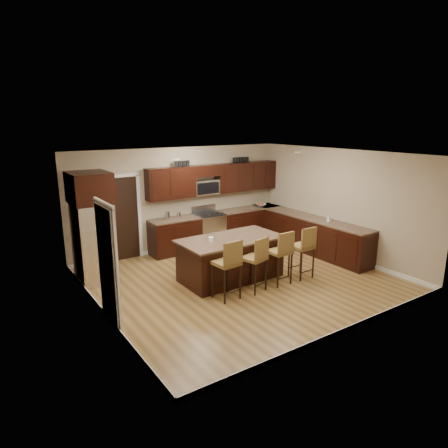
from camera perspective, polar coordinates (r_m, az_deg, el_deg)
floor at (r=8.75m, az=2.51°, el=-7.99°), size 6.00×6.00×0.00m
ceiling at (r=8.11m, az=2.72°, el=9.92°), size 6.00×6.00×0.00m
wall_back at (r=10.62m, az=-6.23°, el=3.57°), size 6.00×0.00×6.00m
wall_left at (r=7.04m, az=-17.50°, el=-2.65°), size 0.00×5.50×5.50m
wall_right at (r=10.35m, az=16.13°, el=2.81°), size 0.00×5.50×5.50m
base_cabinets at (r=10.79m, az=6.15°, el=-1.10°), size 4.02×3.96×0.92m
upper_cabinets at (r=10.91m, az=-1.01°, el=6.56°), size 4.00×0.33×0.80m
range at (r=10.89m, az=-2.20°, el=-0.83°), size 0.76×0.64×1.11m
microwave at (r=10.77m, az=-2.69°, el=5.26°), size 0.76×0.31×0.40m
doorway at (r=10.03m, az=-14.50°, el=0.68°), size 0.85×0.03×2.06m
pantry_door at (r=6.87m, az=-16.41°, el=-5.89°), size 0.03×0.80×2.04m
letter_decor at (r=10.78m, az=-1.66°, el=8.89°), size 2.20×0.03×0.15m
island at (r=8.68m, az=0.96°, el=-5.12°), size 2.24×1.19×0.92m
stool_left at (r=7.58m, az=0.67°, el=-5.57°), size 0.48×0.48×1.19m
stool_mid at (r=7.97m, az=4.66°, el=-4.86°), size 0.52×0.52×1.14m
stool_right at (r=8.37m, az=8.22°, el=-3.91°), size 0.44×0.44×1.16m
refrigerator at (r=8.75m, az=-18.27°, el=-0.36°), size 0.79×0.92×2.35m
floor_mat at (r=10.48m, az=-0.56°, el=-4.08°), size 1.02×0.77×0.01m
fruit_bowl at (r=11.79m, az=5.28°, el=2.74°), size 0.38×0.38×0.07m
soap_bottle at (r=10.22m, az=14.78°, el=0.78°), size 0.08×0.09×0.17m
canister_tall at (r=10.18m, az=-8.09°, el=1.18°), size 0.12×0.12×0.21m
canister_short at (r=10.33m, az=-6.50°, el=1.26°), size 0.11×0.11×0.16m
island_jar at (r=8.25m, az=-1.88°, el=-2.23°), size 0.10×0.10×0.10m
stool_extra at (r=8.80m, az=11.38°, el=-3.13°), size 0.44×0.44×1.16m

